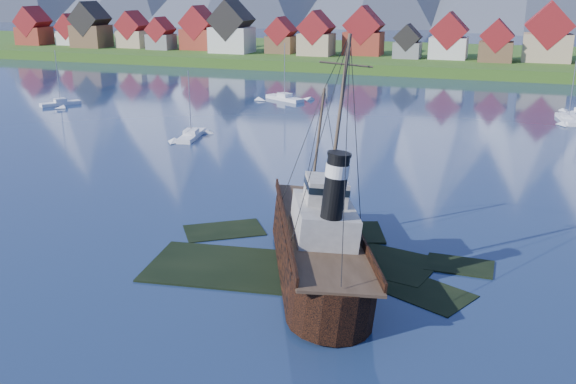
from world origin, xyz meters
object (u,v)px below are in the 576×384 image
(tugboat_wreck, at_px, (320,238))
(sailboat_c, at_px, (285,99))
(sailboat_b, at_px, (61,104))
(sailboat_e, at_px, (568,120))
(sailboat_a, at_px, (191,136))

(tugboat_wreck, relative_size, sailboat_c, 2.14)
(sailboat_b, height_order, sailboat_c, sailboat_c)
(tugboat_wreck, height_order, sailboat_c, tugboat_wreck)
(sailboat_c, relative_size, sailboat_e, 1.11)
(sailboat_a, bearing_deg, sailboat_e, 19.22)
(sailboat_a, bearing_deg, sailboat_c, 75.21)
(sailboat_b, bearing_deg, sailboat_e, 43.77)
(sailboat_c, bearing_deg, sailboat_b, 145.66)
(tugboat_wreck, xyz_separation_m, sailboat_b, (-75.82, 60.74, -2.51))
(sailboat_e, bearing_deg, sailboat_b, 179.55)
(sailboat_e, bearing_deg, tugboat_wreck, -118.30)
(sailboat_c, bearing_deg, tugboat_wreck, -129.57)
(sailboat_e, bearing_deg, sailboat_a, -159.79)
(sailboat_b, relative_size, sailboat_e, 1.02)
(tugboat_wreck, relative_size, sailboat_e, 2.37)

